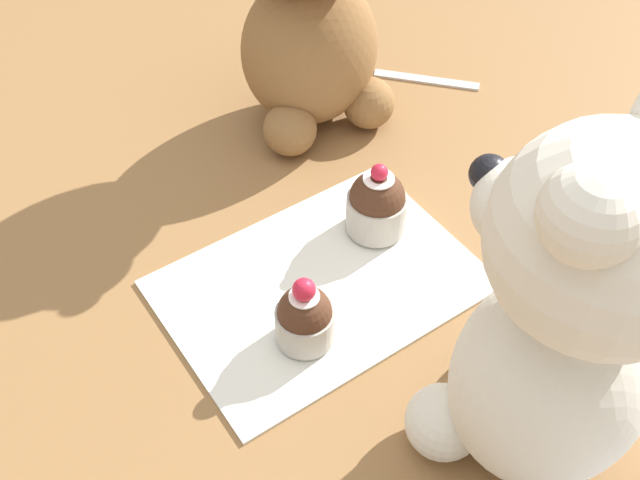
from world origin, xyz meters
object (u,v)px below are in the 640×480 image
object	(u,v)px
teaspoon	(426,79)
cupcake_near_cream_bear	(305,317)
cupcake_near_tan_bear	(377,204)
teddy_bear_cream	(566,319)

from	to	relation	value
teaspoon	cupcake_near_cream_bear	bearing A→B (deg)	83.07
cupcake_near_tan_bear	cupcake_near_cream_bear	bearing A→B (deg)	28.42
teaspoon	cupcake_near_tan_bear	bearing A→B (deg)	86.81
cupcake_near_tan_bear	teaspoon	size ratio (longest dim) A/B	0.62
cupcake_near_tan_bear	teaspoon	bearing A→B (deg)	-141.16
teddy_bear_cream	cupcake_near_tan_bear	xyz separation A→B (m)	(-0.04, -0.22, -0.10)
cupcake_near_tan_bear	teddy_bear_cream	bearing A→B (deg)	80.80
teddy_bear_cream	cupcake_near_cream_bear	world-z (taller)	teddy_bear_cream
teddy_bear_cream	teaspoon	world-z (taller)	teddy_bear_cream
cupcake_near_cream_bear	teaspoon	bearing A→B (deg)	-144.90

